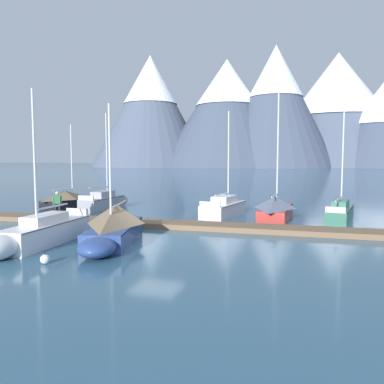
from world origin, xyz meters
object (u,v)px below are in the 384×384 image
at_px(sailboat_nearest_berth, 69,199).
at_px(sailboat_outer_slip, 276,208).
at_px(sailboat_mid_dock_port, 39,233).
at_px(sailboat_second_berth, 106,201).
at_px(mooring_buoy_channel_marker, 45,259).
at_px(sailboat_mid_dock_starboard, 113,226).
at_px(sailboat_end_of_dock, 341,211).
at_px(person_on_dock, 57,202).
at_px(sailboat_far_berth, 226,207).

distance_m(sailboat_nearest_berth, sailboat_outer_slip, 17.62).
relative_size(sailboat_nearest_berth, sailboat_mid_dock_port, 0.96).
height_order(sailboat_second_berth, mooring_buoy_channel_marker, sailboat_second_berth).
bearing_deg(sailboat_second_berth, sailboat_mid_dock_starboard, -58.23).
bearing_deg(sailboat_mid_dock_starboard, sailboat_outer_slip, 55.79).
distance_m(sailboat_end_of_dock, mooring_buoy_channel_marker, 19.58).
xyz_separation_m(person_on_dock, mooring_buoy_channel_marker, (6.32, -9.16, -1.07)).
bearing_deg(sailboat_mid_dock_port, person_on_dock, 120.96).
bearing_deg(sailboat_mid_dock_starboard, mooring_buoy_channel_marker, -98.85).
xyz_separation_m(sailboat_mid_dock_starboard, sailboat_far_berth, (3.23, 10.96, -0.26)).
bearing_deg(sailboat_nearest_berth, sailboat_far_berth, -1.61).
relative_size(sailboat_second_berth, mooring_buoy_channel_marker, 17.12).
relative_size(sailboat_mid_dock_port, sailboat_end_of_dock, 0.86).
height_order(sailboat_mid_dock_port, sailboat_far_berth, sailboat_far_berth).
bearing_deg(sailboat_end_of_dock, sailboat_nearest_berth, 179.87).
height_order(sailboat_second_berth, sailboat_mid_dock_starboard, sailboat_second_berth).
height_order(sailboat_nearest_berth, sailboat_outer_slip, sailboat_outer_slip).
xyz_separation_m(sailboat_mid_dock_starboard, mooring_buoy_channel_marker, (-0.66, -4.26, -0.66)).
bearing_deg(sailboat_mid_dock_starboard, sailboat_second_berth, 121.77).
bearing_deg(sailboat_second_berth, mooring_buoy_channel_marker, -67.75).
bearing_deg(sailboat_nearest_berth, sailboat_end_of_dock, -0.13).
xyz_separation_m(sailboat_nearest_berth, sailboat_far_berth, (13.87, -0.39, -0.11)).
distance_m(sailboat_mid_dock_port, sailboat_mid_dock_starboard, 3.47).
relative_size(sailboat_second_berth, sailboat_far_berth, 1.03).
distance_m(sailboat_far_berth, sailboat_outer_slip, 3.79).
bearing_deg(mooring_buoy_channel_marker, sailboat_outer_slip, 62.28).
bearing_deg(sailboat_nearest_berth, sailboat_second_berth, 1.76).
height_order(sailboat_nearest_berth, sailboat_second_berth, sailboat_second_berth).
relative_size(sailboat_nearest_berth, sailboat_second_berth, 0.90).
distance_m(sailboat_outer_slip, person_on_dock, 14.91).
distance_m(sailboat_far_berth, mooring_buoy_channel_marker, 15.72).
bearing_deg(sailboat_outer_slip, sailboat_second_berth, 174.90).
bearing_deg(sailboat_far_berth, sailboat_end_of_dock, 2.46).
distance_m(sailboat_second_berth, sailboat_mid_dock_port, 13.89).
bearing_deg(sailboat_mid_dock_port, sailboat_end_of_dock, 42.79).
relative_size(sailboat_far_berth, sailboat_outer_slip, 0.85).
relative_size(sailboat_second_berth, sailboat_mid_dock_port, 1.08).
distance_m(sailboat_nearest_berth, person_on_dock, 7.44).
bearing_deg(sailboat_mid_dock_port, sailboat_second_berth, 107.33).
relative_size(sailboat_outer_slip, mooring_buoy_channel_marker, 19.40).
distance_m(sailboat_nearest_berth, sailboat_mid_dock_starboard, 15.56).
height_order(sailboat_mid_dock_starboard, sailboat_outer_slip, sailboat_outer_slip).
distance_m(sailboat_mid_dock_port, mooring_buoy_channel_marker, 3.39).
distance_m(person_on_dock, mooring_buoy_channel_marker, 11.18).
distance_m(sailboat_mid_dock_port, person_on_dock, 7.84).
bearing_deg(sailboat_mid_dock_port, sailboat_far_berth, 64.13).
bearing_deg(sailboat_second_berth, sailboat_outer_slip, -5.10).
xyz_separation_m(sailboat_mid_dock_port, sailboat_end_of_dock, (14.16, 13.11, -0.06)).
bearing_deg(sailboat_outer_slip, sailboat_mid_dock_port, -129.50).
distance_m(sailboat_mid_dock_port, sailboat_outer_slip, 15.57).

